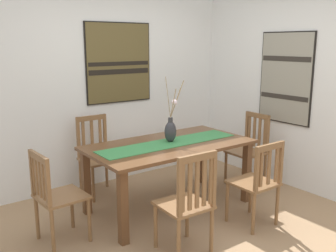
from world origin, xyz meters
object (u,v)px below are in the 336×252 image
at_px(chair_1, 188,201).
at_px(painting_on_side_wall, 286,78).
at_px(chair_3, 97,155).
at_px(chair_2, 55,195).
at_px(painting_on_back_wall, 119,63).
at_px(centerpiece_vase, 171,129).
at_px(chair_0, 257,182).
at_px(chair_4, 249,148).
at_px(dining_table, 169,152).

height_order(chair_1, painting_on_side_wall, painting_on_side_wall).
xyz_separation_m(chair_3, painting_on_side_wall, (2.14, -1.11, 0.92)).
bearing_deg(chair_1, painting_on_side_wall, 17.06).
distance_m(chair_2, painting_on_back_wall, 2.11).
bearing_deg(chair_3, centerpiece_vase, -58.48).
height_order(centerpiece_vase, chair_1, centerpiece_vase).
relative_size(chair_0, chair_1, 0.94).
bearing_deg(painting_on_side_wall, chair_4, 150.93).
bearing_deg(chair_2, painting_on_side_wall, -4.35).
height_order(painting_on_back_wall, painting_on_side_wall, painting_on_back_wall).
bearing_deg(centerpiece_vase, painting_on_back_wall, 90.59).
distance_m(centerpiece_vase, painting_on_back_wall, 1.32).
distance_m(dining_table, chair_4, 1.30).
bearing_deg(painting_on_side_wall, chair_1, -162.94).
distance_m(chair_0, painting_on_side_wall, 1.66).
bearing_deg(chair_4, centerpiece_vase, 177.01).
relative_size(chair_3, painting_on_back_wall, 0.93).
height_order(dining_table, painting_on_back_wall, painting_on_back_wall).
bearing_deg(chair_2, centerpiece_vase, 2.11).
xyz_separation_m(chair_4, painting_on_back_wall, (-1.25, 1.20, 1.10)).
relative_size(chair_4, painting_on_back_wall, 0.91).
bearing_deg(dining_table, painting_on_back_wall, 88.23).
relative_size(chair_1, painting_on_back_wall, 0.92).
distance_m(centerpiece_vase, painting_on_side_wall, 1.72).
bearing_deg(chair_0, painting_on_side_wall, 27.76).
relative_size(dining_table, chair_4, 1.93).
xyz_separation_m(chair_2, chair_3, (0.85, 0.88, 0.01)).
height_order(chair_4, painting_on_side_wall, painting_on_side_wall).
xyz_separation_m(chair_2, chair_4, (2.61, -0.01, 0.01)).
xyz_separation_m(chair_2, painting_on_side_wall, (2.99, -0.23, 0.93)).
bearing_deg(dining_table, painting_on_side_wall, -8.06).
bearing_deg(dining_table, centerpiece_vase, 40.40).
height_order(chair_3, painting_on_side_wall, painting_on_side_wall).
xyz_separation_m(chair_1, chair_3, (-0.01, 1.77, -0.01)).
distance_m(chair_0, chair_4, 1.19).
bearing_deg(centerpiece_vase, dining_table, -139.60).
xyz_separation_m(centerpiece_vase, painting_on_back_wall, (-0.01, 1.13, 0.68)).
height_order(dining_table, centerpiece_vase, centerpiece_vase).
distance_m(centerpiece_vase, chair_2, 1.43).
bearing_deg(painting_on_back_wall, dining_table, -91.77).
bearing_deg(centerpiece_vase, chair_2, -177.89).
bearing_deg(chair_4, dining_table, 178.93).
distance_m(chair_2, painting_on_side_wall, 3.14).
height_order(chair_0, painting_on_side_wall, painting_on_side_wall).
height_order(chair_1, painting_on_back_wall, painting_on_back_wall).
relative_size(centerpiece_vase, chair_4, 0.78).
bearing_deg(painting_on_back_wall, centerpiece_vase, -89.41).
distance_m(chair_0, chair_3, 1.98).
relative_size(chair_2, painting_on_side_wall, 0.77).
xyz_separation_m(centerpiece_vase, chair_3, (-0.51, 0.83, -0.42)).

